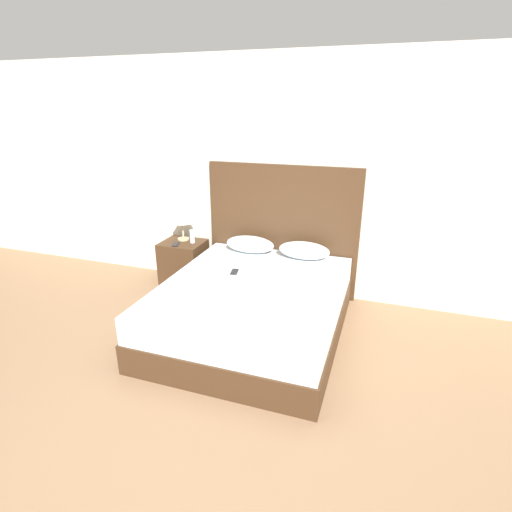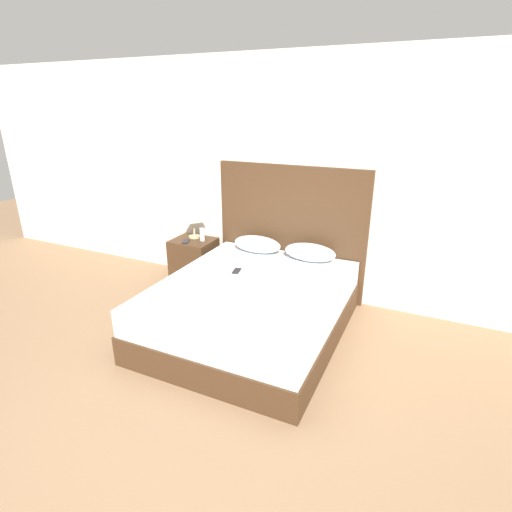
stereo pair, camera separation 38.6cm
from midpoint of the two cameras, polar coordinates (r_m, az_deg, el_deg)
ground_plane at (r=3.21m, az=-10.59°, el=-22.01°), size 16.00×16.00×0.00m
wall_back at (r=4.62m, az=2.76°, el=10.68°), size 10.00×0.06×2.70m
bed at (r=3.99m, az=-3.27°, el=-7.56°), size 1.71×2.04×0.54m
headboard at (r=4.71m, az=1.38°, el=3.61°), size 1.79×0.05×1.54m
pillow_left at (r=4.66m, az=-3.23°, el=1.64°), size 0.58×0.29×0.19m
pillow_right at (r=4.47m, az=4.43°, el=0.75°), size 0.58×0.29×0.19m
phone_on_bed at (r=4.14m, az=-5.76°, el=-2.31°), size 0.10×0.16×0.01m
nightstand at (r=5.12m, az=-12.40°, el=-1.13°), size 0.51×0.44×0.58m
table_lamp at (r=5.03m, az=-12.73°, el=5.58°), size 0.26×0.26×0.41m
phone_on_nightstand at (r=4.95m, az=-13.60°, el=1.61°), size 0.12×0.16×0.01m
toiletry_bottle at (r=4.96m, az=-11.33°, el=2.72°), size 0.06×0.06×0.16m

